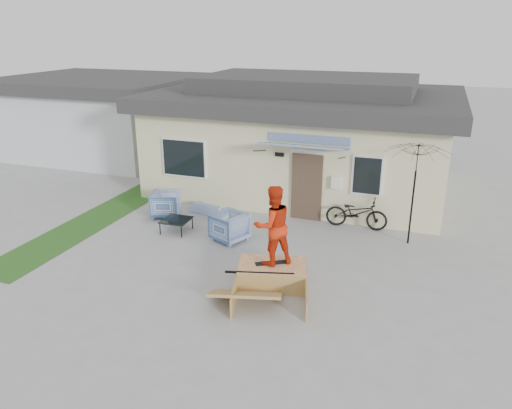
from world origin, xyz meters
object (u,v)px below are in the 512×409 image
(patio_umbrella, at_px, (414,183))
(skate_ramp, at_px, (272,274))
(skater, at_px, (273,224))
(loveseat, at_px, (210,206))
(coffee_table, at_px, (176,225))
(armchair_left, at_px, (166,203))
(bicycle, at_px, (357,210))
(armchair_right, at_px, (229,225))
(skateboard, at_px, (272,262))

(patio_umbrella, bearing_deg, skate_ramp, -128.89)
(skater, bearing_deg, loveseat, -89.79)
(coffee_table, distance_m, skate_ramp, 4.19)
(armchair_left, height_order, bicycle, bicycle)
(bicycle, bearing_deg, patio_umbrella, -112.89)
(loveseat, distance_m, skater, 5.11)
(loveseat, bearing_deg, bicycle, -164.13)
(armchair_left, distance_m, armchair_right, 2.84)
(coffee_table, bearing_deg, skate_ramp, -29.58)
(skateboard, bearing_deg, coffee_table, 120.84)
(armchair_left, relative_size, skate_ramp, 0.43)
(armchair_right, xyz_separation_m, patio_umbrella, (4.77, 1.50, 1.30))
(skate_ramp, bearing_deg, skater, 90.00)
(patio_umbrella, distance_m, skate_ramp, 4.77)
(skateboard, bearing_deg, skater, 0.00)
(armchair_left, relative_size, coffee_table, 1.14)
(skater, bearing_deg, skateboard, 180.00)
(coffee_table, height_order, patio_umbrella, patio_umbrella)
(patio_umbrella, bearing_deg, loveseat, 177.92)
(loveseat, distance_m, armchair_left, 1.42)
(loveseat, xyz_separation_m, skateboard, (3.30, -3.70, 0.29))
(armchair_left, xyz_separation_m, skate_ramp, (4.56, -3.09, -0.18))
(skater, bearing_deg, armchair_left, -75.32)
(loveseat, height_order, armchair_right, armchair_right)
(armchair_left, bearing_deg, bicycle, -98.49)
(coffee_table, bearing_deg, armchair_right, -1.60)
(bicycle, bearing_deg, loveseat, 94.26)
(bicycle, bearing_deg, coffee_table, 112.13)
(bicycle, xyz_separation_m, patio_umbrella, (1.56, -0.63, 1.16))
(armchair_left, relative_size, patio_umbrella, 0.40)
(bicycle, height_order, skateboard, bicycle)
(loveseat, distance_m, bicycle, 4.63)
(loveseat, xyz_separation_m, armchair_right, (1.39, -1.73, 0.19))
(skate_ramp, height_order, skateboard, skateboard)
(skater, bearing_deg, coffee_table, -70.64)
(skate_ramp, xyz_separation_m, skater, (-0.01, 0.05, 1.25))
(armchair_left, height_order, skater, skater)
(coffee_table, relative_size, skate_ramp, 0.38)
(armchair_right, xyz_separation_m, coffee_table, (-1.71, 0.05, -0.25))
(patio_umbrella, bearing_deg, skater, -129.42)
(patio_umbrella, height_order, skateboard, patio_umbrella)
(armchair_left, bearing_deg, armchair_right, -130.93)
(skate_ramp, bearing_deg, armchair_right, 118.29)
(armchair_right, bearing_deg, armchair_left, -88.59)
(coffee_table, relative_size, bicycle, 0.43)
(loveseat, xyz_separation_m, patio_umbrella, (6.16, -0.22, 1.50))
(patio_umbrella, height_order, skate_ramp, patio_umbrella)
(armchair_right, bearing_deg, skate_ramp, 67.21)
(coffee_table, bearing_deg, skateboard, -29.07)
(bicycle, height_order, patio_umbrella, patio_umbrella)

